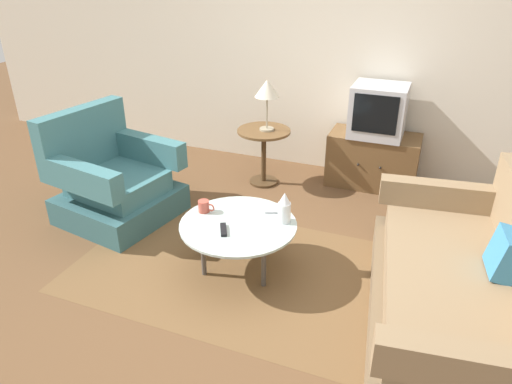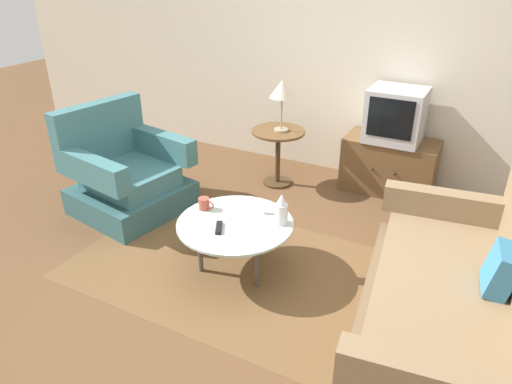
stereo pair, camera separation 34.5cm
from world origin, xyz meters
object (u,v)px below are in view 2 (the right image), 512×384
(coffee_table, at_px, (235,226))
(tv_remote_dark, at_px, (219,228))
(armchair, at_px, (126,176))
(table_lamp, at_px, (282,91))
(couch, at_px, (453,307))
(vase, at_px, (281,210))
(mug, at_px, (204,204))
(television, at_px, (396,115))
(tv_stand, at_px, (389,165))
(tv_remote_silver, at_px, (274,212))
(side_table, at_px, (278,145))

(coffee_table, height_order, tv_remote_dark, tv_remote_dark)
(armchair, height_order, table_lamp, table_lamp)
(couch, relative_size, vase, 8.37)
(armchair, xyz_separation_m, tv_remote_dark, (1.32, -0.51, 0.10))
(vase, relative_size, mug, 1.79)
(television, bearing_deg, tv_stand, 90.00)
(tv_remote_dark, bearing_deg, mug, -155.99)
(couch, distance_m, tv_remote_silver, 1.37)
(television, xyz_separation_m, vase, (-0.38, -1.70, -0.27))
(couch, distance_m, television, 2.15)
(coffee_table, bearing_deg, side_table, 103.83)
(table_lamp, relative_size, vase, 2.14)
(television, relative_size, tv_remote_silver, 3.25)
(tv_stand, bearing_deg, armchair, -144.06)
(tv_stand, bearing_deg, television, -90.00)
(armchair, relative_size, table_lamp, 2.07)
(coffee_table, distance_m, tv_stand, 1.98)
(side_table, xyz_separation_m, vase, (0.67, -1.35, 0.10))
(side_table, height_order, tv_remote_silver, side_table)
(couch, xyz_separation_m, side_table, (-1.89, 1.56, 0.14))
(armchair, relative_size, side_table, 1.79)
(side_table, relative_size, table_lamp, 1.16)
(coffee_table, height_order, side_table, side_table)
(side_table, bearing_deg, television, 18.61)
(tv_remote_silver, bearing_deg, television, 50.15)
(side_table, bearing_deg, tv_remote_dark, -79.16)
(vase, bearing_deg, mug, -172.49)
(coffee_table, xyz_separation_m, tv_remote_dark, (-0.06, -0.13, 0.04))
(armchair, relative_size, tv_stand, 1.18)
(couch, bearing_deg, table_lamp, 42.70)
(couch, bearing_deg, coffee_table, 80.26)
(armchair, distance_m, side_table, 1.51)
(side_table, distance_m, table_lamp, 0.56)
(vase, xyz_separation_m, tv_remote_dark, (-0.35, -0.28, -0.10))
(armchair, height_order, tv_stand, armchair)
(side_table, relative_size, tv_stand, 0.66)
(tv_remote_dark, bearing_deg, tv_stand, 132.10)
(couch, height_order, television, television)
(tv_stand, relative_size, tv_remote_silver, 5.62)
(table_lamp, bearing_deg, armchair, -132.70)
(tv_remote_dark, bearing_deg, coffee_table, 129.12)
(coffee_table, bearing_deg, mug, 168.05)
(side_table, relative_size, vase, 2.47)
(armchair, height_order, tv_remote_silver, armchair)
(tv_stand, height_order, television, television)
(couch, bearing_deg, side_table, 43.20)
(armchair, bearing_deg, coffee_table, 84.90)
(coffee_table, bearing_deg, television, 69.91)
(armchair, height_order, mug, armchair)
(tv_stand, bearing_deg, couch, -66.34)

